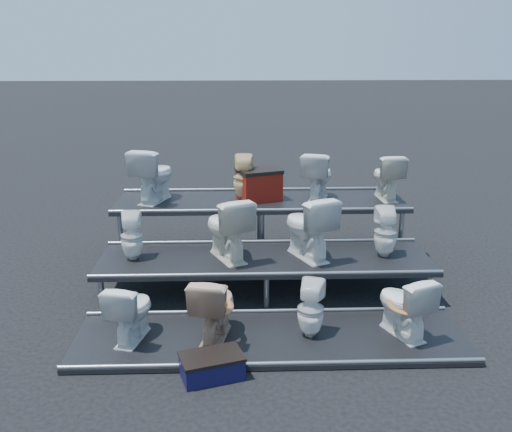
{
  "coord_description": "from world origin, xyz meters",
  "views": [
    {
      "loc": [
        -0.34,
        -6.77,
        3.12
      ],
      "look_at": [
        -0.11,
        0.1,
        0.98
      ],
      "focal_mm": 40.0,
      "sensor_mm": 36.0,
      "label": 1
    }
  ],
  "objects_px": {
    "toilet_3": "(404,305)",
    "toilet_1": "(214,306)",
    "toilet_0": "(131,310)",
    "red_crate": "(259,186)",
    "toilet_7": "(386,232)",
    "toilet_6": "(308,226)",
    "toilet_10": "(318,176)",
    "toilet_5": "(227,228)",
    "toilet_4": "(132,236)",
    "toilet_9": "(244,178)",
    "step_stool": "(212,367)",
    "toilet_2": "(311,309)",
    "toilet_8": "(153,175)",
    "toilet_11": "(387,176)"
  },
  "relations": [
    {
      "from": "toilet_3",
      "to": "toilet_4",
      "type": "relative_size",
      "value": 1.14
    },
    {
      "from": "toilet_0",
      "to": "toilet_7",
      "type": "bearing_deg",
      "value": -142.09
    },
    {
      "from": "toilet_3",
      "to": "toilet_7",
      "type": "bearing_deg",
      "value": -117.26
    },
    {
      "from": "toilet_8",
      "to": "toilet_1",
      "type": "bearing_deg",
      "value": 129.94
    },
    {
      "from": "toilet_5",
      "to": "toilet_8",
      "type": "distance_m",
      "value": 1.73
    },
    {
      "from": "step_stool",
      "to": "toilet_6",
      "type": "bearing_deg",
      "value": 42.38
    },
    {
      "from": "toilet_3",
      "to": "toilet_5",
      "type": "distance_m",
      "value": 2.35
    },
    {
      "from": "toilet_3",
      "to": "toilet_10",
      "type": "height_order",
      "value": "toilet_10"
    },
    {
      "from": "toilet_3",
      "to": "toilet_6",
      "type": "bearing_deg",
      "value": -78.26
    },
    {
      "from": "toilet_3",
      "to": "step_stool",
      "type": "bearing_deg",
      "value": -4.29
    },
    {
      "from": "toilet_1",
      "to": "toilet_9",
      "type": "xyz_separation_m",
      "value": [
        0.35,
        2.6,
        0.77
      ]
    },
    {
      "from": "toilet_0",
      "to": "red_crate",
      "type": "xyz_separation_m",
      "value": [
        1.45,
        2.62,
        0.68
      ]
    },
    {
      "from": "toilet_8",
      "to": "toilet_9",
      "type": "distance_m",
      "value": 1.31
    },
    {
      "from": "toilet_0",
      "to": "toilet_2",
      "type": "xyz_separation_m",
      "value": [
        1.91,
        0.0,
        -0.01
      ]
    },
    {
      "from": "toilet_10",
      "to": "toilet_8",
      "type": "bearing_deg",
      "value": 18.0
    },
    {
      "from": "red_crate",
      "to": "toilet_2",
      "type": "bearing_deg",
      "value": -99.86
    },
    {
      "from": "toilet_0",
      "to": "toilet_4",
      "type": "height_order",
      "value": "toilet_4"
    },
    {
      "from": "step_stool",
      "to": "toilet_4",
      "type": "bearing_deg",
      "value": 101.07
    },
    {
      "from": "toilet_5",
      "to": "red_crate",
      "type": "xyz_separation_m",
      "value": [
        0.45,
        1.32,
        0.2
      ]
    },
    {
      "from": "toilet_5",
      "to": "toilet_10",
      "type": "xyz_separation_m",
      "value": [
        1.31,
        1.3,
        0.35
      ]
    },
    {
      "from": "toilet_1",
      "to": "toilet_7",
      "type": "bearing_deg",
      "value": -136.45
    },
    {
      "from": "toilet_6",
      "to": "step_stool",
      "type": "relative_size",
      "value": 1.43
    },
    {
      "from": "toilet_0",
      "to": "toilet_9",
      "type": "distance_m",
      "value": 2.99
    },
    {
      "from": "toilet_2",
      "to": "toilet_5",
      "type": "distance_m",
      "value": 1.66
    },
    {
      "from": "toilet_0",
      "to": "toilet_5",
      "type": "distance_m",
      "value": 1.71
    },
    {
      "from": "toilet_2",
      "to": "toilet_4",
      "type": "relative_size",
      "value": 1.03
    },
    {
      "from": "toilet_1",
      "to": "toilet_2",
      "type": "xyz_separation_m",
      "value": [
        1.03,
        0.0,
        -0.05
      ]
    },
    {
      "from": "toilet_2",
      "to": "step_stool",
      "type": "xyz_separation_m",
      "value": [
        -1.03,
        -0.66,
        -0.27
      ]
    },
    {
      "from": "toilet_2",
      "to": "toilet_9",
      "type": "height_order",
      "value": "toilet_9"
    },
    {
      "from": "toilet_7",
      "to": "toilet_8",
      "type": "height_order",
      "value": "toilet_8"
    },
    {
      "from": "toilet_6",
      "to": "toilet_10",
      "type": "height_order",
      "value": "toilet_10"
    },
    {
      "from": "toilet_1",
      "to": "toilet_6",
      "type": "height_order",
      "value": "toilet_6"
    },
    {
      "from": "toilet_2",
      "to": "toilet_7",
      "type": "xyz_separation_m",
      "value": [
        1.11,
        1.3,
        0.41
      ]
    },
    {
      "from": "toilet_4",
      "to": "toilet_11",
      "type": "distance_m",
      "value": 3.78
    },
    {
      "from": "toilet_0",
      "to": "toilet_10",
      "type": "relative_size",
      "value": 0.92
    },
    {
      "from": "toilet_9",
      "to": "red_crate",
      "type": "distance_m",
      "value": 0.26
    },
    {
      "from": "toilet_6",
      "to": "red_crate",
      "type": "distance_m",
      "value": 1.45
    },
    {
      "from": "toilet_2",
      "to": "red_crate",
      "type": "relative_size",
      "value": 1.1
    },
    {
      "from": "toilet_7",
      "to": "step_stool",
      "type": "relative_size",
      "value": 1.12
    },
    {
      "from": "red_crate",
      "to": "toilet_5",
      "type": "bearing_deg",
      "value": -128.51
    },
    {
      "from": "toilet_10",
      "to": "toilet_7",
      "type": "bearing_deg",
      "value": 136.26
    },
    {
      "from": "toilet_6",
      "to": "toilet_9",
      "type": "relative_size",
      "value": 1.23
    },
    {
      "from": "toilet_0",
      "to": "toilet_9",
      "type": "height_order",
      "value": "toilet_9"
    },
    {
      "from": "toilet_8",
      "to": "toilet_5",
      "type": "bearing_deg",
      "value": 149.46
    },
    {
      "from": "toilet_9",
      "to": "toilet_3",
      "type": "bearing_deg",
      "value": 125.58
    },
    {
      "from": "toilet_8",
      "to": "toilet_9",
      "type": "relative_size",
      "value": 1.17
    },
    {
      "from": "toilet_3",
      "to": "toilet_1",
      "type": "bearing_deg",
      "value": -22.44
    },
    {
      "from": "toilet_3",
      "to": "toilet_9",
      "type": "bearing_deg",
      "value": -79.73
    },
    {
      "from": "toilet_0",
      "to": "toilet_9",
      "type": "bearing_deg",
      "value": -100.78
    },
    {
      "from": "toilet_6",
      "to": "red_crate",
      "type": "xyz_separation_m",
      "value": [
        -0.56,
        1.32,
        0.19
      ]
    }
  ]
}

